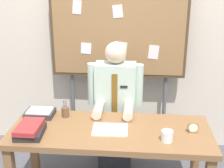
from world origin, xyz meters
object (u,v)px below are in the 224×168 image
at_px(person, 115,113).
at_px(paper_tray, 40,113).
at_px(desk, 110,139).
at_px(bulletin_board, 118,33).
at_px(desk_clock, 193,128).
at_px(open_notebook, 110,130).
at_px(coffee_mug, 167,136).
at_px(book_stack, 30,130).
at_px(pen_holder, 65,112).

distance_m(person, paper_tray, 0.77).
distance_m(desk, bulletin_board, 1.20).
relative_size(desk_clock, paper_tray, 0.36).
distance_m(bulletin_board, open_notebook, 1.15).
distance_m(desk, open_notebook, 0.10).
distance_m(open_notebook, coffee_mug, 0.49).
relative_size(desk, open_notebook, 5.82).
xyz_separation_m(desk, desk_clock, (0.69, 0.01, 0.14)).
xyz_separation_m(bulletin_board, paper_tray, (-0.68, -0.73, -0.63)).
relative_size(person, book_stack, 4.77).
distance_m(book_stack, open_notebook, 0.66).
relative_size(bulletin_board, paper_tray, 7.44).
bearing_deg(pen_holder, paper_tray, -178.43).
relative_size(person, paper_tray, 5.30).
bearing_deg(desk, coffee_mug, -19.06).
height_order(person, open_notebook, person).
distance_m(open_notebook, pen_holder, 0.49).
height_order(coffee_mug, paper_tray, coffee_mug).
bearing_deg(person, paper_tray, -153.32).
distance_m(desk, coffee_mug, 0.51).
xyz_separation_m(book_stack, open_notebook, (0.65, 0.14, -0.04)).
distance_m(coffee_mug, pen_holder, 0.97).
distance_m(book_stack, coffee_mug, 1.11).
relative_size(book_stack, pen_holder, 1.81).
bearing_deg(pen_holder, person, 37.38).
xyz_separation_m(open_notebook, paper_tray, (-0.68, 0.22, 0.02)).
bearing_deg(paper_tray, coffee_mug, -17.67).
height_order(bulletin_board, desk_clock, bulletin_board).
bearing_deg(coffee_mug, book_stack, 179.75).
bearing_deg(desk, paper_tray, 163.30).
xyz_separation_m(coffee_mug, paper_tray, (-1.14, 0.36, -0.02)).
relative_size(desk, desk_clock, 18.40).
bearing_deg(bulletin_board, coffee_mug, -66.93).
distance_m(bulletin_board, pen_holder, 1.04).
distance_m(book_stack, desk_clock, 1.35).
relative_size(bulletin_board, pen_holder, 12.09).
bearing_deg(pen_holder, desk, -25.65).
xyz_separation_m(person, bulletin_board, (-0.00, 0.39, 0.76)).
distance_m(open_notebook, paper_tray, 0.71).
height_order(desk, person, person).
distance_m(desk, paper_tray, 0.72).
relative_size(bulletin_board, desk_clock, 20.77).
distance_m(bulletin_board, coffee_mug, 1.33).
relative_size(person, desk_clock, 14.81).
relative_size(desk, paper_tray, 6.59).
bearing_deg(pen_holder, open_notebook, -27.76).
xyz_separation_m(desk, book_stack, (-0.65, -0.16, 0.14)).
bearing_deg(bulletin_board, pen_holder, -121.17).
height_order(book_stack, coffee_mug, book_stack).
distance_m(person, desk_clock, 0.89).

